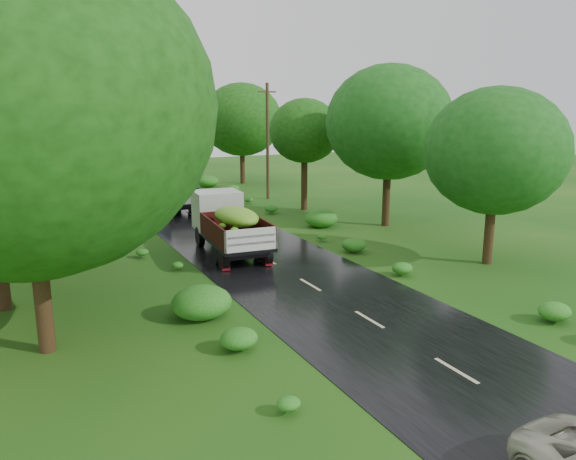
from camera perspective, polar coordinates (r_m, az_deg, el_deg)
ground at (r=15.88m, az=16.70°, el=-13.56°), size 120.00×120.00×0.00m
road at (r=19.47m, az=6.58°, el=-8.05°), size 6.50×80.00×0.02m
road_lines at (r=20.25m, az=5.03°, el=-7.14°), size 0.12×69.60×0.00m
truck_near at (r=26.30m, az=-6.12°, el=0.86°), size 2.72×6.50×2.67m
truck_far at (r=37.83m, az=-11.80°, el=4.06°), size 2.19×5.77×2.40m
utility_pole at (r=41.08m, az=-2.09°, el=9.09°), size 1.45×0.35×8.31m
trees_left at (r=30.44m, az=-27.13°, el=11.60°), size 6.21×34.47×9.66m
trees_right at (r=35.92m, az=4.53°, el=10.27°), size 5.26×31.97×7.56m
shrubs at (r=27.00m, az=-3.84°, el=-1.31°), size 11.90×44.00×0.70m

